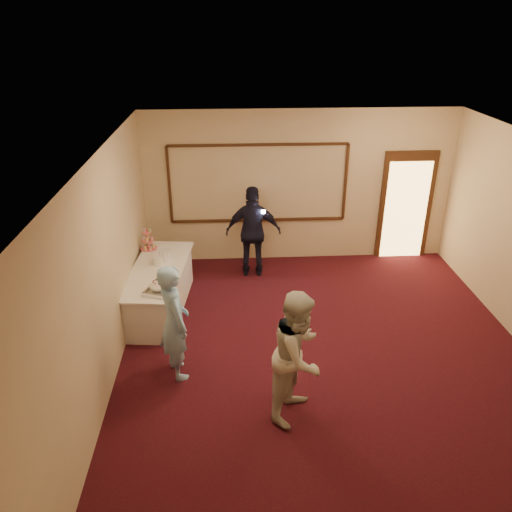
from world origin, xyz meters
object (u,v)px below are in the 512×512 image
at_px(plate_stack_a, 158,261).
at_px(guest, 253,232).
at_px(pavlova_tray, 159,287).
at_px(cupcake_stand, 148,241).
at_px(man, 174,322).
at_px(buffet_table, 159,289).
at_px(woman, 299,355).
at_px(tart, 166,274).
at_px(plate_stack_b, 165,255).

xyz_separation_m(plate_stack_a, guest, (1.64, 1.06, 0.03)).
bearing_deg(guest, pavlova_tray, 55.82).
relative_size(cupcake_stand, man, 0.26).
bearing_deg(cupcake_stand, buffet_table, -72.65).
height_order(man, woman, woman).
relative_size(buffet_table, cupcake_stand, 5.26).
bearing_deg(cupcake_stand, guest, 12.11).
bearing_deg(tart, plate_stack_b, 97.00).
height_order(pavlova_tray, tart, pavlova_tray).
distance_m(plate_stack_b, woman, 3.45).
distance_m(tart, guest, 2.06).
xyz_separation_m(man, guest, (1.21, 2.91, 0.04)).
xyz_separation_m(tart, guest, (1.48, 1.44, 0.08)).
height_order(cupcake_stand, tart, cupcake_stand).
bearing_deg(buffet_table, cupcake_stand, 107.35).
bearing_deg(plate_stack_a, pavlova_tray, -82.55).
distance_m(pavlova_tray, woman, 2.58).
distance_m(buffet_table, woman, 3.26).
xyz_separation_m(buffet_table, woman, (1.99, -2.54, 0.47)).
bearing_deg(cupcake_stand, plate_stack_a, -68.98).
relative_size(plate_stack_b, guest, 0.12).
distance_m(cupcake_stand, woman, 4.02).
bearing_deg(plate_stack_b, woman, -56.63).
bearing_deg(woman, plate_stack_a, 67.81).
height_order(plate_stack_b, woman, woman).
distance_m(pavlova_tray, plate_stack_a, 0.91).
bearing_deg(buffet_table, plate_stack_b, 74.68).
distance_m(buffet_table, pavlova_tray, 0.89).
bearing_deg(buffet_table, woman, -51.91).
bearing_deg(man, buffet_table, -7.92).
distance_m(plate_stack_a, man, 1.90).
bearing_deg(man, pavlova_tray, -3.90).
relative_size(buffet_table, woman, 1.33).
height_order(plate_stack_a, plate_stack_b, plate_stack_b).
distance_m(pavlova_tray, guest, 2.48).
bearing_deg(cupcake_stand, pavlova_tray, -76.64).
xyz_separation_m(pavlova_tray, plate_stack_a, (-0.12, 0.90, -0.00)).
bearing_deg(man, tart, -11.80).
bearing_deg(pavlova_tray, guest, 52.15).
height_order(buffet_table, plate_stack_a, plate_stack_a).
bearing_deg(plate_stack_b, man, -80.56).
distance_m(plate_stack_a, woman, 3.34).
bearing_deg(tart, buffet_table, 125.03).
relative_size(plate_stack_a, plate_stack_b, 0.85).
distance_m(plate_stack_a, tart, 0.41).
xyz_separation_m(pavlova_tray, man, (0.31, -0.95, -0.01)).
distance_m(buffet_table, plate_stack_b, 0.59).
distance_m(plate_stack_b, guest, 1.77).
bearing_deg(tart, plate_stack_a, 113.20).
relative_size(plate_stack_a, guest, 0.10).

